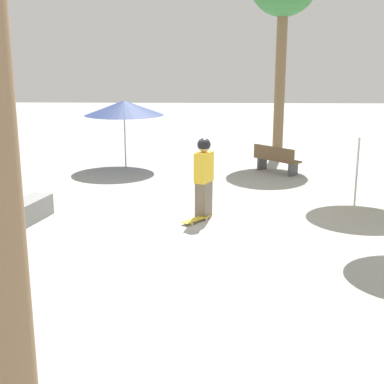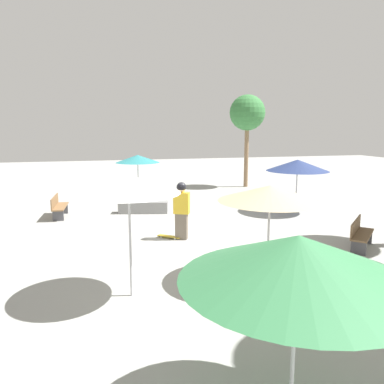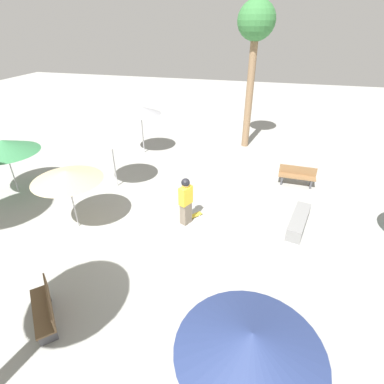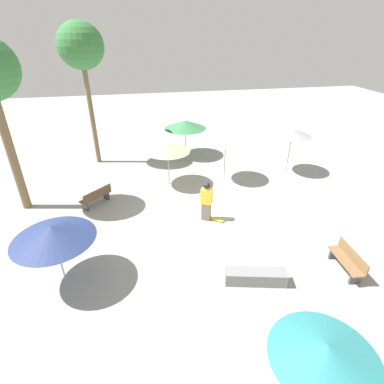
{
  "view_description": "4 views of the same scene",
  "coord_description": "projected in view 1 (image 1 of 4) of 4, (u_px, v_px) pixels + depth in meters",
  "views": [
    {
      "loc": [
        -12.44,
        -0.43,
        3.59
      ],
      "look_at": [
        -1.2,
        -0.08,
        0.72
      ],
      "focal_mm": 50.0,
      "sensor_mm": 36.0,
      "label": 1
    },
    {
      "loc": [
        -3.23,
        -11.57,
        3.5
      ],
      "look_at": [
        -0.2,
        0.25,
        1.4
      ],
      "focal_mm": 35.0,
      "sensor_mm": 36.0,
      "label": 2
    },
    {
      "loc": [
        7.99,
        2.11,
        6.56
      ],
      "look_at": [
        -0.72,
        -0.11,
        1.32
      ],
      "focal_mm": 28.0,
      "sensor_mm": 36.0,
      "label": 3
    },
    {
      "loc": [
        2.08,
        10.46,
        7.51
      ],
      "look_at": [
        -0.09,
        -0.53,
        1.33
      ],
      "focal_mm": 28.0,
      "sensor_mm": 36.0,
      "label": 4
    }
  ],
  "objects": [
    {
      "name": "skateboard",
      "position": [
        196.0,
        219.0,
        11.9
      ],
      "size": [
        0.75,
        0.66,
        0.07
      ],
      "rotation": [
        0.0,
        0.0,
        2.46
      ],
      "color": "gold",
      "rests_on": "ground_plane"
    },
    {
      "name": "shade_umbrella_tan",
      "position": [
        361.0,
        122.0,
        12.78
      ],
      "size": [
        2.33,
        2.33,
        2.24
      ],
      "color": "#B7B7BC",
      "rests_on": "ground_plane"
    },
    {
      "name": "shade_umbrella_navy",
      "position": [
        124.0,
        108.0,
        17.23
      ],
      "size": [
        2.57,
        2.57,
        2.2
      ],
      "color": "#B7B7BC",
      "rests_on": "ground_plane"
    },
    {
      "name": "skater_main",
      "position": [
        204.0,
        175.0,
        12.03
      ],
      "size": [
        0.55,
        0.45,
        1.83
      ],
      "rotation": [
        0.0,
        0.0,
        2.69
      ],
      "color": "#726656",
      "rests_on": "ground_plane"
    },
    {
      "name": "concrete_ledge",
      "position": [
        20.0,
        214.0,
        11.63
      ],
      "size": [
        2.08,
        0.95,
        0.48
      ],
      "rotation": [
        0.0,
        0.0,
        2.91
      ],
      "color": "gray",
      "rests_on": "ground_plane"
    },
    {
      "name": "bench_far",
      "position": [
        276.0,
        160.0,
        16.8
      ],
      "size": [
        1.46,
        1.42,
        0.85
      ],
      "rotation": [
        0.0,
        0.0,
        3.9
      ],
      "color": "#47474C",
      "rests_on": "ground_plane"
    },
    {
      "name": "ground_plane",
      "position": [
        190.0,
        208.0,
        12.95
      ],
      "size": [
        60.0,
        60.0,
        0.0
      ],
      "primitive_type": "plane",
      "color": "#9E9E99"
    }
  ]
}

